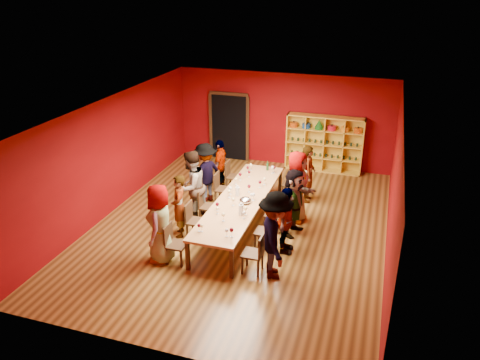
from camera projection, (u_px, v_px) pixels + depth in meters
name	position (u px, v px, depth m)	size (l,w,h in m)	color
room_shell	(241.00, 170.00, 11.14)	(7.10, 9.10, 3.04)	brown
tasting_table	(241.00, 200.00, 11.46)	(1.10, 4.50, 0.75)	#A47244
doorway	(230.00, 127.00, 15.66)	(1.40, 0.17, 2.30)	black
shelving_unit	(324.00, 141.00, 14.73)	(2.40, 0.40, 1.80)	gold
chair_person_left_0	(173.00, 242.00, 10.07)	(0.42, 0.42, 0.89)	black
person_left_0	(160.00, 224.00, 9.99)	(0.87, 0.48, 1.78)	#505055
chair_person_left_1	(193.00, 219.00, 11.03)	(0.42, 0.42, 0.89)	black
person_left_1	(179.00, 206.00, 11.02)	(0.56, 0.41, 1.55)	#141839
chair_person_left_2	(206.00, 204.00, 11.74)	(0.42, 0.42, 0.89)	black
person_left_2	(191.00, 186.00, 11.67)	(0.90, 0.50, 1.86)	#5B8ABC
chair_person_left_3	(220.00, 187.00, 12.70)	(0.42, 0.42, 0.89)	black
person_left_3	(205.00, 173.00, 12.68)	(1.09, 0.45, 1.69)	#161D3D
chair_person_left_4	(231.00, 174.00, 13.50)	(0.42, 0.42, 0.89)	black
person_left_4	(220.00, 165.00, 13.49)	(0.88, 0.40, 1.50)	#151C3A
chair_person_right_0	(256.00, 252.00, 9.71)	(0.42, 0.42, 0.89)	black
person_right_0	(275.00, 236.00, 9.42)	(1.23, 0.51, 1.90)	#151D3B
chair_person_right_1	(268.00, 230.00, 10.55)	(0.42, 0.42, 0.89)	black
person_right_1	(285.00, 221.00, 10.32)	(0.92, 0.42, 1.58)	#5F7EC5
chair_person_right_2	(277.00, 212.00, 11.32)	(0.42, 0.42, 0.89)	black
person_right_2	(294.00, 202.00, 11.08)	(1.55, 0.44, 1.67)	#4F4F54
chair_person_right_3	(283.00, 201.00, 11.92)	(0.42, 0.42, 0.89)	black
person_right_3	(296.00, 187.00, 11.66)	(0.90, 0.49, 1.85)	#4B4A4F
chair_person_right_4	(293.00, 182.00, 12.98)	(0.42, 0.42, 0.89)	black
person_right_4	(308.00, 174.00, 12.75)	(0.58, 0.43, 1.60)	#161C3C
wine_glass_0	(227.00, 231.00, 9.71)	(0.08, 0.08, 0.19)	silver
wine_glass_1	(251.00, 165.00, 13.04)	(0.08, 0.08, 0.21)	silver
wine_glass_2	(230.00, 189.00, 11.61)	(0.09, 0.09, 0.21)	silver
wine_glass_3	(274.00, 168.00, 12.88)	(0.08, 0.08, 0.21)	silver
wine_glass_4	(240.00, 175.00, 12.42)	(0.09, 0.09, 0.22)	silver
wine_glass_5	(251.00, 195.00, 11.32)	(0.07, 0.07, 0.18)	silver
wine_glass_6	(246.00, 209.00, 10.61)	(0.09, 0.09, 0.21)	silver
wine_glass_7	(272.00, 168.00, 12.85)	(0.09, 0.09, 0.22)	silver
wine_glass_8	(232.00, 230.00, 9.69)	(0.09, 0.09, 0.22)	silver
wine_glass_9	(248.00, 168.00, 12.91)	(0.08, 0.08, 0.19)	silver
wine_glass_10	(236.00, 180.00, 12.16)	(0.08, 0.08, 0.19)	silver
wine_glass_11	(217.00, 205.00, 10.80)	(0.08, 0.08, 0.21)	silver
wine_glass_12	(244.00, 213.00, 10.45)	(0.07, 0.07, 0.19)	silver
wine_glass_13	(217.00, 209.00, 10.65)	(0.07, 0.07, 0.18)	silver
wine_glass_14	(260.00, 182.00, 11.97)	(0.08, 0.08, 0.21)	silver
wine_glass_15	(229.00, 192.00, 11.43)	(0.09, 0.09, 0.22)	silver
wine_glass_16	(253.00, 195.00, 11.28)	(0.08, 0.08, 0.21)	silver
wine_glass_17	(249.00, 172.00, 12.62)	(0.07, 0.07, 0.19)	silver
wine_glass_18	(233.00, 200.00, 11.03)	(0.08, 0.08, 0.21)	silver
wine_glass_19	(249.00, 187.00, 11.72)	(0.08, 0.08, 0.21)	silver
wine_glass_20	(265.00, 180.00, 12.13)	(0.08, 0.08, 0.21)	silver
wine_glass_21	(199.00, 226.00, 9.91)	(0.08, 0.08, 0.19)	silver
wine_glass_22	(202.00, 226.00, 9.91)	(0.08, 0.08, 0.19)	silver
wine_glass_23	(223.00, 215.00, 10.33)	(0.09, 0.09, 0.21)	silver
spittoon_bowl	(245.00, 200.00, 11.20)	(0.29, 0.29, 0.16)	#B5B7BC
carafe_a	(237.00, 191.00, 11.55)	(0.11, 0.11, 0.27)	silver
carafe_b	(241.00, 209.00, 10.62)	(0.11, 0.11, 0.29)	silver
wine_bottle	(267.00, 167.00, 13.08)	(0.08, 0.08, 0.28)	#163C1B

